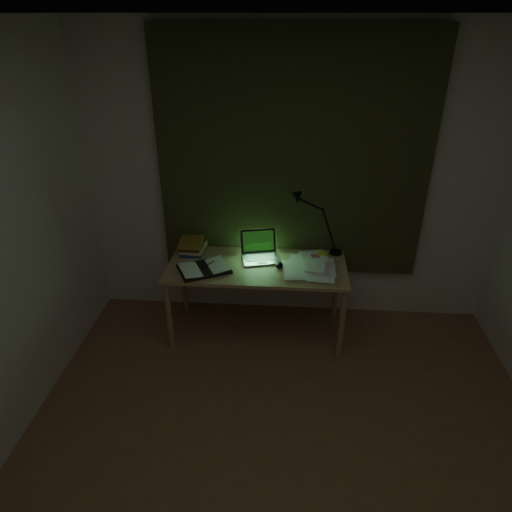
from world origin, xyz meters
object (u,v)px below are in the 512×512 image
at_px(laptop, 261,248).
at_px(book_stack, 192,246).
at_px(desk_lamp, 338,223).
at_px(open_textbook, 204,268).
at_px(loose_papers, 309,265).
at_px(desk, 257,299).

height_order(laptop, book_stack, laptop).
height_order(book_stack, desk_lamp, desk_lamp).
relative_size(open_textbook, desk_lamp, 0.67).
relative_size(laptop, loose_papers, 0.90).
height_order(desk, book_stack, book_stack).
xyz_separation_m(open_textbook, book_stack, (-0.16, 0.29, 0.05)).
distance_m(open_textbook, book_stack, 0.34).
bearing_deg(desk_lamp, book_stack, -164.55).
relative_size(desk, desk_lamp, 2.54).
relative_size(desk, loose_papers, 3.85).
distance_m(book_stack, desk_lamp, 1.26).
bearing_deg(loose_papers, desk_lamp, 45.74).
bearing_deg(open_textbook, book_stack, 91.14).
xyz_separation_m(desk, laptop, (0.02, 0.09, 0.44)).
xyz_separation_m(laptop, desk_lamp, (0.63, 0.16, 0.18)).
relative_size(book_stack, desk_lamp, 0.40).
bearing_deg(desk, loose_papers, 1.80).
xyz_separation_m(open_textbook, desk_lamp, (1.08, 0.37, 0.27)).
relative_size(laptop, desk_lamp, 0.60).
bearing_deg(desk_lamp, laptop, -153.45).
distance_m(laptop, open_textbook, 0.50).
xyz_separation_m(desk, book_stack, (-0.58, 0.18, 0.40)).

